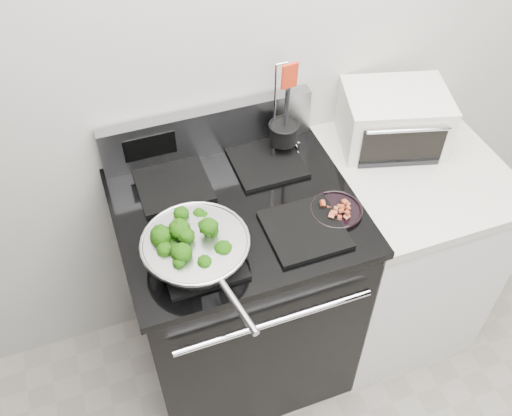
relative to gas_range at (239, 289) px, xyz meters
name	(u,v)px	position (x,y,z in m)	size (l,w,h in m)	color
back_wall	(287,31)	(0.30, 0.34, 0.86)	(4.00, 0.02, 2.70)	beige
gas_range	(239,289)	(0.00, 0.00, 0.00)	(0.79, 0.69, 1.13)	black
counter	(394,247)	(0.68, 0.00, -0.03)	(0.62, 0.68, 0.92)	white
skillet	(196,248)	(-0.18, -0.17, 0.51)	(0.33, 0.51, 0.07)	silver
broccoli_pile	(195,243)	(-0.18, -0.16, 0.53)	(0.26, 0.26, 0.09)	black
bacon_plate	(336,208)	(0.30, -0.13, 0.48)	(0.17, 0.17, 0.04)	black
utensil_holder	(283,137)	(0.25, 0.21, 0.53)	(0.12, 0.12, 0.37)	silver
toaster_oven	(394,119)	(0.66, 0.15, 0.54)	(0.43, 0.37, 0.21)	silver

